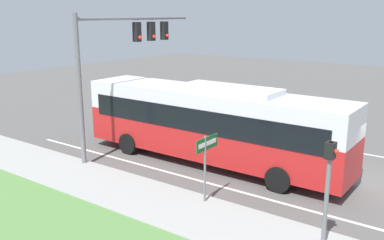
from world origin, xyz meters
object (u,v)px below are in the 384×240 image
Objects in this scene: pedestrian_signal at (328,179)px; bus at (210,121)px; signal_gantry at (123,50)px; street_sign at (206,156)px.

bus is at bearing 56.89° from pedestrian_signal.
bus is at bearing -78.99° from signal_gantry.
signal_gantry is at bearing 67.04° from street_sign.
street_sign is (-2.71, -6.40, -3.02)m from signal_gantry.
signal_gantry reaches higher than bus.
pedestrian_signal is 4.40m from street_sign.
pedestrian_signal is (-4.23, -6.49, 0.23)m from bus.
pedestrian_signal reaches higher than street_sign.
bus is 5.16m from signal_gantry.
bus is 4.15m from street_sign.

